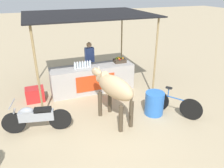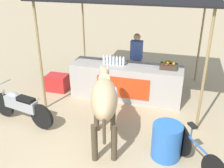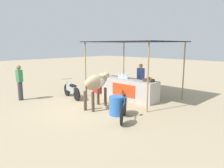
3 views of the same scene
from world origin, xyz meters
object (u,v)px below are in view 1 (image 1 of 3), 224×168
object	(u,v)px
water_barrel	(154,103)
cow	(114,88)
stall_counter	(93,79)
fruit_crate	(120,60)
motorcycle_parked	(36,117)
cooler_box	(35,95)
bicycle_leaning	(174,104)
vendor_behind_counter	(90,62)

from	to	relation	value
water_barrel	cow	xyz separation A→B (m)	(-1.27, 0.12, 0.68)
stall_counter	cow	world-z (taller)	cow
fruit_crate	motorcycle_parked	xyz separation A→B (m)	(-3.20, -1.94, -0.61)
stall_counter	cooler_box	distance (m)	2.07
fruit_crate	cow	xyz separation A→B (m)	(-1.07, -2.16, 0.00)
cow	bicycle_leaning	bearing A→B (deg)	-11.25
vendor_behind_counter	water_barrel	xyz separation A→B (m)	(1.17, -2.98, -0.49)
fruit_crate	cooler_box	xyz separation A→B (m)	(-3.15, -0.16, -0.79)
vendor_behind_counter	water_barrel	size ratio (longest dim) A/B	2.32
cooler_box	bicycle_leaning	distance (m)	4.56
vendor_behind_counter	water_barrel	world-z (taller)	vendor_behind_counter
stall_counter	cow	size ratio (longest dim) A/B	1.63
stall_counter	bicycle_leaning	distance (m)	3.08
vendor_behind_counter	stall_counter	bearing A→B (deg)	-99.05
cooler_box	cow	world-z (taller)	cow
water_barrel	cow	world-z (taller)	cow
bicycle_leaning	cooler_box	bearing A→B (deg)	148.72
motorcycle_parked	bicycle_leaning	distance (m)	3.98
vendor_behind_counter	cow	size ratio (longest dim) A/B	0.89
bicycle_leaning	fruit_crate	bearing A→B (deg)	106.39
fruit_crate	cooler_box	size ratio (longest dim) A/B	0.73
fruit_crate	water_barrel	distance (m)	2.39
cooler_box	cow	xyz separation A→B (m)	(2.08, -2.00, 0.79)
water_barrel	fruit_crate	bearing A→B (deg)	94.95
bicycle_leaning	cow	bearing A→B (deg)	168.75
fruit_crate	water_barrel	xyz separation A→B (m)	(0.20, -2.29, -0.68)
water_barrel	motorcycle_parked	distance (m)	3.41
vendor_behind_counter	fruit_crate	bearing A→B (deg)	-35.39
vendor_behind_counter	cow	world-z (taller)	vendor_behind_counter
fruit_crate	vendor_behind_counter	world-z (taller)	vendor_behind_counter
fruit_crate	cow	world-z (taller)	cow
stall_counter	cow	xyz separation A→B (m)	(0.02, -2.10, 0.55)
vendor_behind_counter	bicycle_leaning	bearing A→B (deg)	-61.88
water_barrel	motorcycle_parked	bearing A→B (deg)	174.12
stall_counter	vendor_behind_counter	world-z (taller)	vendor_behind_counter
cow	cooler_box	bearing A→B (deg)	136.04
cow	fruit_crate	bearing A→B (deg)	63.59
stall_counter	motorcycle_parked	bearing A→B (deg)	-138.23
cooler_box	bicycle_leaning	world-z (taller)	bicycle_leaning
vendor_behind_counter	cow	distance (m)	2.86
vendor_behind_counter	cow	xyz separation A→B (m)	(-0.10, -2.85, 0.18)
water_barrel	motorcycle_parked	xyz separation A→B (m)	(-3.39, 0.35, 0.07)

